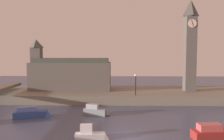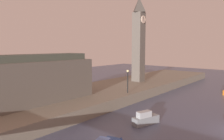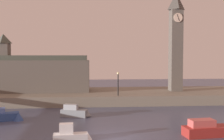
{
  "view_description": "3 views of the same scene",
  "coord_description": "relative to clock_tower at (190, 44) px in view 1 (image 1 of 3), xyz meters",
  "views": [
    {
      "loc": [
        -1.21,
        -23.02,
        8.51
      ],
      "look_at": [
        -2.03,
        14.74,
        5.64
      ],
      "focal_mm": 37.99,
      "sensor_mm": 36.0,
      "label": 1
    },
    {
      "loc": [
        -23.43,
        -3.24,
        8.33
      ],
      "look_at": [
        -2.36,
        14.63,
        5.29
      ],
      "focal_mm": 34.14,
      "sensor_mm": 36.0,
      "label": 2
    },
    {
      "loc": [
        -2.02,
        -22.8,
        7.13
      ],
      "look_at": [
        0.92,
        15.37,
        5.22
      ],
      "focal_mm": 42.09,
      "sensor_mm": 36.0,
      "label": 3
    }
  ],
  "objects": [
    {
      "name": "boat_tour_blue",
      "position": [
        -23.93,
        -12.9,
        -9.3
      ],
      "size": [
        5.14,
        2.44,
        1.5
      ],
      "color": "#2D4C93",
      "rests_on": "ground"
    },
    {
      "name": "boat_cruiser_grey",
      "position": [
        -15.86,
        -11.55,
        -9.28
      ],
      "size": [
        3.73,
        1.84,
        1.52
      ],
      "color": "gray",
      "rests_on": "ground"
    },
    {
      "name": "parliament_hall",
      "position": [
        -22.15,
        0.99,
        -5.43
      ],
      "size": [
        14.79,
        5.24,
        9.35
      ],
      "color": "#5B544C",
      "rests_on": "far_embankment"
    },
    {
      "name": "ground_plane",
      "position": [
        -11.88,
        -19.88,
        -9.86
      ],
      "size": [
        120.0,
        120.0,
        0.0
      ],
      "primitive_type": "plane",
      "color": "#474C66"
    },
    {
      "name": "boat_ferry_white",
      "position": [
        -15.55,
        -20.32,
        -9.39
      ],
      "size": [
        3.4,
        1.16,
        1.5
      ],
      "color": "silver",
      "rests_on": "ground"
    },
    {
      "name": "clock_tower",
      "position": [
        0.0,
        0.0,
        0.0
      ],
      "size": [
        2.09,
        2.15,
        16.21
      ],
      "color": "#5B544C",
      "rests_on": "far_embankment"
    },
    {
      "name": "far_embankment",
      "position": [
        -11.88,
        0.12,
        -9.11
      ],
      "size": [
        70.0,
        12.0,
        1.5
      ],
      "primitive_type": "cube",
      "color": "slate",
      "rests_on": "ground"
    },
    {
      "name": "boat_dinghy_red",
      "position": [
        -3.11,
        -20.03,
        -9.29
      ],
      "size": [
        5.16,
        2.05,
        1.58
      ],
      "color": "maroon",
      "rests_on": "ground"
    },
    {
      "name": "streetlamp",
      "position": [
        -10.09,
        -4.78,
        -6.18
      ],
      "size": [
        0.36,
        0.36,
        3.43
      ],
      "color": "black",
      "rests_on": "far_embankment"
    }
  ]
}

